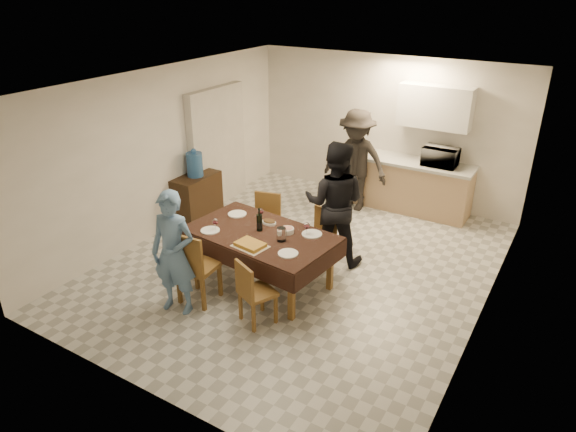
# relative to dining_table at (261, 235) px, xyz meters

# --- Properties ---
(floor) EXTENTS (5.00, 6.00, 0.02)m
(floor) POSITION_rel_dining_table_xyz_m (0.23, 0.70, -0.72)
(floor) COLOR silver
(floor) RESTS_ON ground
(ceiling) EXTENTS (5.00, 6.00, 0.02)m
(ceiling) POSITION_rel_dining_table_xyz_m (0.23, 0.70, 1.88)
(ceiling) COLOR white
(ceiling) RESTS_ON wall_back
(wall_back) EXTENTS (5.00, 0.02, 2.60)m
(wall_back) POSITION_rel_dining_table_xyz_m (0.23, 3.70, 0.58)
(wall_back) COLOR white
(wall_back) RESTS_ON floor
(wall_front) EXTENTS (5.00, 0.02, 2.60)m
(wall_front) POSITION_rel_dining_table_xyz_m (0.23, -2.30, 0.58)
(wall_front) COLOR white
(wall_front) RESTS_ON floor
(wall_left) EXTENTS (0.02, 6.00, 2.60)m
(wall_left) POSITION_rel_dining_table_xyz_m (-2.27, 0.70, 0.58)
(wall_left) COLOR white
(wall_left) RESTS_ON floor
(wall_right) EXTENTS (0.02, 6.00, 2.60)m
(wall_right) POSITION_rel_dining_table_xyz_m (2.73, 0.70, 0.58)
(wall_right) COLOR white
(wall_right) RESTS_ON floor
(stub_partition) EXTENTS (0.15, 1.40, 2.10)m
(stub_partition) POSITION_rel_dining_table_xyz_m (-2.19, 1.90, 0.33)
(stub_partition) COLOR silver
(stub_partition) RESTS_ON floor
(kitchen_base_cabinet) EXTENTS (2.20, 0.60, 0.86)m
(kitchen_base_cabinet) POSITION_rel_dining_table_xyz_m (0.83, 3.38, -0.29)
(kitchen_base_cabinet) COLOR tan
(kitchen_base_cabinet) RESTS_ON floor
(kitchen_worktop) EXTENTS (2.24, 0.64, 0.05)m
(kitchen_worktop) POSITION_rel_dining_table_xyz_m (0.83, 3.38, 0.16)
(kitchen_worktop) COLOR #ADADA8
(kitchen_worktop) RESTS_ON kitchen_base_cabinet
(upper_cabinet) EXTENTS (1.20, 0.34, 0.70)m
(upper_cabinet) POSITION_rel_dining_table_xyz_m (1.13, 3.52, 1.13)
(upper_cabinet) COLOR silver
(upper_cabinet) RESTS_ON wall_back
(dining_table) EXTENTS (2.04, 1.33, 0.76)m
(dining_table) POSITION_rel_dining_table_xyz_m (0.00, 0.00, 0.00)
(dining_table) COLOR black
(dining_table) RESTS_ON floor
(chair_near_left) EXTENTS (0.49, 0.49, 0.54)m
(chair_near_left) POSITION_rel_dining_table_xyz_m (-0.45, -0.85, -0.11)
(chair_near_left) COLOR brown
(chair_near_left) RESTS_ON floor
(chair_near_right) EXTENTS (0.50, 0.52, 0.45)m
(chair_near_right) POSITION_rel_dining_table_xyz_m (0.45, -0.83, -0.21)
(chair_near_right) COLOR brown
(chair_near_right) RESTS_ON floor
(chair_far_left) EXTENTS (0.49, 0.50, 0.48)m
(chair_far_left) POSITION_rel_dining_table_xyz_m (-0.45, 0.67, -0.18)
(chair_far_left) COLOR brown
(chair_far_left) RESTS_ON floor
(chair_far_right) EXTENTS (0.46, 0.46, 0.47)m
(chair_far_right) POSITION_rel_dining_table_xyz_m (0.45, 0.67, -0.19)
(chair_far_right) COLOR brown
(chair_far_right) RESTS_ON floor
(console) EXTENTS (0.43, 0.86, 0.79)m
(console) POSITION_rel_dining_table_xyz_m (-2.05, 1.11, -0.33)
(console) COLOR #321F10
(console) RESTS_ON floor
(water_jug) EXTENTS (0.27, 0.27, 0.40)m
(water_jug) POSITION_rel_dining_table_xyz_m (-2.05, 1.11, 0.27)
(water_jug) COLOR #3467AB
(water_jug) RESTS_ON console
(wine_bottle) EXTENTS (0.08, 0.08, 0.32)m
(wine_bottle) POSITION_rel_dining_table_xyz_m (-0.05, 0.05, 0.19)
(wine_bottle) COLOR black
(wine_bottle) RESTS_ON dining_table
(water_pitcher) EXTENTS (0.12, 0.12, 0.18)m
(water_pitcher) POSITION_rel_dining_table_xyz_m (0.35, -0.05, 0.13)
(water_pitcher) COLOR white
(water_pitcher) RESTS_ON dining_table
(savoury_tart) EXTENTS (0.45, 0.37, 0.05)m
(savoury_tart) POSITION_rel_dining_table_xyz_m (0.10, -0.38, 0.06)
(savoury_tart) COLOR gold
(savoury_tart) RESTS_ON dining_table
(salad_bowl) EXTENTS (0.17, 0.17, 0.07)m
(salad_bowl) POSITION_rel_dining_table_xyz_m (0.30, 0.18, 0.07)
(salad_bowl) COLOR white
(salad_bowl) RESTS_ON dining_table
(mushroom_dish) EXTENTS (0.19, 0.19, 0.03)m
(mushroom_dish) POSITION_rel_dining_table_xyz_m (-0.05, 0.28, 0.05)
(mushroom_dish) COLOR white
(mushroom_dish) RESTS_ON dining_table
(wine_glass_a) EXTENTS (0.08, 0.08, 0.17)m
(wine_glass_a) POSITION_rel_dining_table_xyz_m (-0.55, -0.25, 0.12)
(wine_glass_a) COLOR white
(wine_glass_a) RESTS_ON dining_table
(wine_glass_b) EXTENTS (0.08, 0.08, 0.18)m
(wine_glass_b) POSITION_rel_dining_table_xyz_m (0.55, 0.25, 0.13)
(wine_glass_b) COLOR white
(wine_glass_b) RESTS_ON dining_table
(wine_glass_c) EXTENTS (0.09, 0.09, 0.19)m
(wine_glass_c) POSITION_rel_dining_table_xyz_m (-0.20, 0.30, 0.13)
(wine_glass_c) COLOR white
(wine_glass_c) RESTS_ON dining_table
(plate_near_left) EXTENTS (0.25, 0.25, 0.01)m
(plate_near_left) POSITION_rel_dining_table_xyz_m (-0.60, -0.30, 0.04)
(plate_near_left) COLOR white
(plate_near_left) RESTS_ON dining_table
(plate_near_right) EXTENTS (0.25, 0.25, 0.01)m
(plate_near_right) POSITION_rel_dining_table_xyz_m (0.60, -0.30, 0.04)
(plate_near_right) COLOR white
(plate_near_right) RESTS_ON dining_table
(plate_far_left) EXTENTS (0.26, 0.26, 0.02)m
(plate_far_left) POSITION_rel_dining_table_xyz_m (-0.60, 0.30, 0.04)
(plate_far_left) COLOR white
(plate_far_left) RESTS_ON dining_table
(plate_far_right) EXTENTS (0.27, 0.27, 0.02)m
(plate_far_right) POSITION_rel_dining_table_xyz_m (0.60, 0.30, 0.04)
(plate_far_right) COLOR white
(plate_far_right) RESTS_ON dining_table
(microwave) EXTENTS (0.56, 0.38, 0.31)m
(microwave) POSITION_rel_dining_table_xyz_m (1.36, 3.38, 0.35)
(microwave) COLOR silver
(microwave) RESTS_ON kitchen_worktop
(person_near) EXTENTS (0.64, 0.49, 1.58)m
(person_near) POSITION_rel_dining_table_xyz_m (-0.55, -1.05, 0.07)
(person_near) COLOR #5B81B1
(person_near) RESTS_ON floor
(person_far) EXTENTS (1.04, 0.90, 1.81)m
(person_far) POSITION_rel_dining_table_xyz_m (0.55, 1.05, 0.18)
(person_far) COLOR black
(person_far) RESTS_ON floor
(person_kitchen) EXTENTS (1.16, 0.67, 1.79)m
(person_kitchen) POSITION_rel_dining_table_xyz_m (0.03, 2.93, 0.17)
(person_kitchen) COLOR black
(person_kitchen) RESTS_ON floor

